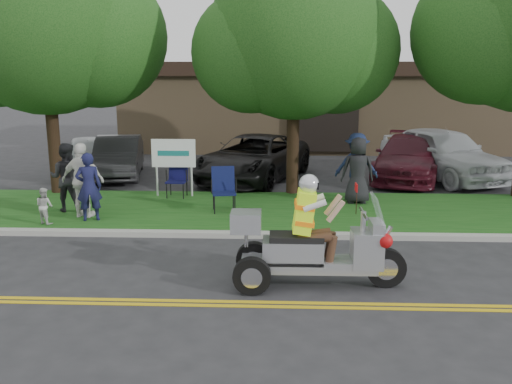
{
  "coord_description": "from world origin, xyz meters",
  "views": [
    {
      "loc": [
        0.07,
        -8.53,
        3.66
      ],
      "look_at": [
        -0.36,
        2.0,
        1.28
      ],
      "focal_mm": 38.0,
      "sensor_mm": 36.0,
      "label": 1
    }
  ],
  "objects_px": {
    "spectator_adult_left": "(89,187)",
    "spectator_adult_mid": "(67,177)",
    "parked_car_far_left": "(89,156)",
    "parked_car_left": "(118,157)",
    "lawn_chair_a": "(223,186)",
    "parked_car_far_right": "(442,153)",
    "parked_car_mid": "(253,158)",
    "spectator_adult_right": "(83,180)",
    "lawn_chair_b": "(178,176)",
    "parked_car_right": "(408,158)",
    "trike_scooter": "(310,248)"
  },
  "relations": [
    {
      "from": "spectator_adult_left",
      "to": "spectator_adult_mid",
      "type": "xyz_separation_m",
      "value": [
        -0.87,
        0.87,
        0.05
      ]
    },
    {
      "from": "parked_car_far_left",
      "to": "parked_car_left",
      "type": "distance_m",
      "value": 1.13
    },
    {
      "from": "lawn_chair_a",
      "to": "parked_car_far_right",
      "type": "height_order",
      "value": "parked_car_far_right"
    },
    {
      "from": "parked_car_far_left",
      "to": "parked_car_mid",
      "type": "bearing_deg",
      "value": -26.21
    },
    {
      "from": "spectator_adult_right",
      "to": "parked_car_far_left",
      "type": "relative_size",
      "value": 0.45
    },
    {
      "from": "spectator_adult_mid",
      "to": "parked_car_left",
      "type": "bearing_deg",
      "value": -90.09
    },
    {
      "from": "lawn_chair_b",
      "to": "parked_car_right",
      "type": "relative_size",
      "value": 0.21
    },
    {
      "from": "parked_car_far_left",
      "to": "parked_car_right",
      "type": "bearing_deg",
      "value": -20.8
    },
    {
      "from": "trike_scooter",
      "to": "parked_car_left",
      "type": "relative_size",
      "value": 0.71
    },
    {
      "from": "trike_scooter",
      "to": "spectator_adult_left",
      "type": "relative_size",
      "value": 1.82
    },
    {
      "from": "trike_scooter",
      "to": "parked_car_left",
      "type": "xyz_separation_m",
      "value": [
        -6.13,
        9.61,
        0.01
      ]
    },
    {
      "from": "lawn_chair_a",
      "to": "lawn_chair_b",
      "type": "relative_size",
      "value": 1.08
    },
    {
      "from": "parked_car_left",
      "to": "parked_car_far_left",
      "type": "bearing_deg",
      "value": 158.71
    },
    {
      "from": "spectator_adult_left",
      "to": "spectator_adult_right",
      "type": "height_order",
      "value": "spectator_adult_right"
    },
    {
      "from": "spectator_adult_mid",
      "to": "parked_car_far_left",
      "type": "distance_m",
      "value": 5.49
    },
    {
      "from": "spectator_adult_left",
      "to": "parked_car_right",
      "type": "height_order",
      "value": "spectator_adult_left"
    },
    {
      "from": "lawn_chair_a",
      "to": "spectator_adult_left",
      "type": "distance_m",
      "value": 3.32
    },
    {
      "from": "lawn_chair_a",
      "to": "parked_car_far_right",
      "type": "relative_size",
      "value": 0.22
    },
    {
      "from": "parked_car_far_right",
      "to": "lawn_chair_b",
      "type": "bearing_deg",
      "value": 179.87
    },
    {
      "from": "spectator_adult_right",
      "to": "parked_car_far_left",
      "type": "bearing_deg",
      "value": -64.41
    },
    {
      "from": "parked_car_far_left",
      "to": "parked_car_right",
      "type": "relative_size",
      "value": 0.81
    },
    {
      "from": "trike_scooter",
      "to": "spectator_adult_left",
      "type": "height_order",
      "value": "trike_scooter"
    },
    {
      "from": "spectator_adult_left",
      "to": "parked_car_mid",
      "type": "relative_size",
      "value": 0.3
    },
    {
      "from": "spectator_adult_left",
      "to": "parked_car_far_left",
      "type": "height_order",
      "value": "spectator_adult_left"
    },
    {
      "from": "parked_car_right",
      "to": "spectator_adult_left",
      "type": "bearing_deg",
      "value": -128.74
    },
    {
      "from": "spectator_adult_left",
      "to": "parked_car_far_right",
      "type": "xyz_separation_m",
      "value": [
        10.1,
        5.99,
        -0.04
      ]
    },
    {
      "from": "parked_car_far_right",
      "to": "parked_car_far_left",
      "type": "bearing_deg",
      "value": 157.33
    },
    {
      "from": "parked_car_far_left",
      "to": "parked_car_left",
      "type": "relative_size",
      "value": 0.96
    },
    {
      "from": "trike_scooter",
      "to": "spectator_adult_mid",
      "type": "relative_size",
      "value": 1.71
    },
    {
      "from": "parked_car_far_left",
      "to": "trike_scooter",
      "type": "bearing_deg",
      "value": -73.41
    },
    {
      "from": "spectator_adult_left",
      "to": "parked_car_mid",
      "type": "distance_m",
      "value": 6.66
    },
    {
      "from": "parked_car_mid",
      "to": "parked_car_right",
      "type": "xyz_separation_m",
      "value": [
        5.26,
        0.47,
        -0.03
      ]
    },
    {
      "from": "spectator_adult_left",
      "to": "trike_scooter",
      "type": "bearing_deg",
      "value": 127.89
    },
    {
      "from": "lawn_chair_a",
      "to": "parked_car_mid",
      "type": "xyz_separation_m",
      "value": [
        0.57,
        4.45,
        0.02
      ]
    },
    {
      "from": "lawn_chair_b",
      "to": "parked_car_far_left",
      "type": "xyz_separation_m",
      "value": [
        -3.81,
        3.55,
        -0.0
      ]
    },
    {
      "from": "trike_scooter",
      "to": "parked_car_far_right",
      "type": "distance_m",
      "value": 10.85
    },
    {
      "from": "spectator_adult_left",
      "to": "spectator_adult_mid",
      "type": "height_order",
      "value": "spectator_adult_mid"
    },
    {
      "from": "lawn_chair_b",
      "to": "parked_car_left",
      "type": "height_order",
      "value": "parked_car_left"
    },
    {
      "from": "spectator_adult_right",
      "to": "parked_car_far_right",
      "type": "height_order",
      "value": "spectator_adult_right"
    },
    {
      "from": "trike_scooter",
      "to": "parked_car_far_left",
      "type": "height_order",
      "value": "trike_scooter"
    },
    {
      "from": "spectator_adult_right",
      "to": "parked_car_left",
      "type": "relative_size",
      "value": 0.43
    },
    {
      "from": "lawn_chair_b",
      "to": "spectator_adult_right",
      "type": "bearing_deg",
      "value": -125.12
    },
    {
      "from": "spectator_adult_left",
      "to": "parked_car_right",
      "type": "xyz_separation_m",
      "value": [
        8.95,
        6.01,
        -0.2
      ]
    },
    {
      "from": "spectator_adult_right",
      "to": "parked_car_left",
      "type": "xyz_separation_m",
      "value": [
        -0.81,
        5.68,
        -0.32
      ]
    },
    {
      "from": "parked_car_right",
      "to": "parked_car_mid",
      "type": "bearing_deg",
      "value": -157.54
    },
    {
      "from": "parked_car_far_left",
      "to": "spectator_adult_right",
      "type": "bearing_deg",
      "value": -91.78
    },
    {
      "from": "spectator_adult_right",
      "to": "lawn_chair_b",
      "type": "bearing_deg",
      "value": -121.33
    },
    {
      "from": "spectator_adult_left",
      "to": "parked_car_mid",
      "type": "xyz_separation_m",
      "value": [
        3.69,
        5.54,
        -0.17
      ]
    },
    {
      "from": "lawn_chair_a",
      "to": "parked_car_left",
      "type": "distance_m",
      "value": 6.43
    },
    {
      "from": "trike_scooter",
      "to": "spectator_adult_mid",
      "type": "height_order",
      "value": "trike_scooter"
    }
  ]
}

